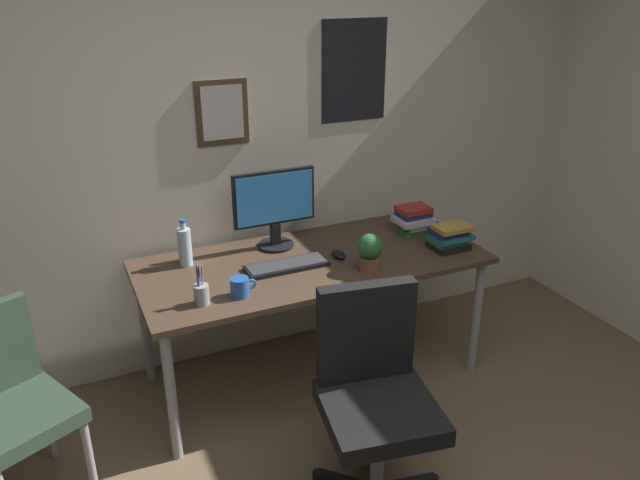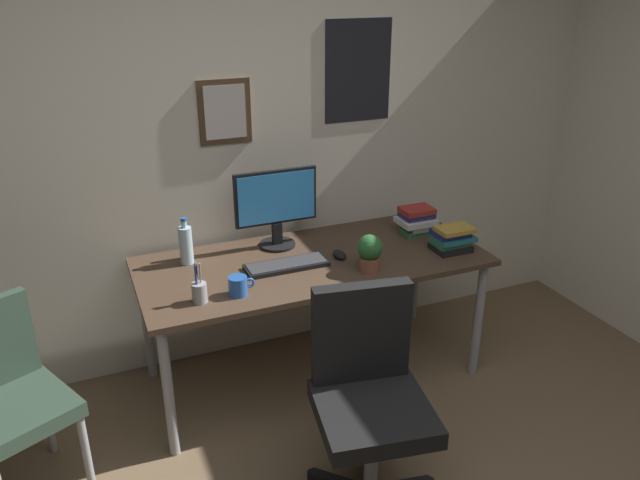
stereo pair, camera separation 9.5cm
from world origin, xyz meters
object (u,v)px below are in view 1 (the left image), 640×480
object	(u,v)px
book_stack_left	(414,219)
side_chair	(7,399)
office_chair	(374,387)
pen_cup	(201,293)
coffee_mug_near	(240,287)
computer_mouse	(339,254)
monitor	(274,206)
keyboard	(287,266)
water_bottle	(185,246)
potted_plant	(370,251)
book_stack_right	(449,237)

from	to	relation	value
book_stack_left	side_chair	bearing A→B (deg)	-170.17
office_chair	side_chair	world-z (taller)	office_chair
pen_cup	coffee_mug_near	bearing A→B (deg)	0.04
computer_mouse	book_stack_left	xyz separation A→B (m)	(0.55, 0.14, 0.06)
coffee_mug_near	book_stack_left	world-z (taller)	book_stack_left
office_chair	monitor	world-z (taller)	monitor
computer_mouse	monitor	bearing A→B (deg)	132.63
office_chair	computer_mouse	size ratio (longest dim) A/B	8.64
keyboard	water_bottle	world-z (taller)	water_bottle
side_chair	keyboard	world-z (taller)	side_chair
office_chair	computer_mouse	distance (m)	0.89
potted_plant	coffee_mug_near	bearing A→B (deg)	179.42
office_chair	potted_plant	xyz separation A→B (m)	(0.32, 0.63, 0.30)
side_chair	book_stack_left	size ratio (longest dim) A/B	4.21
potted_plant	keyboard	bearing A→B (deg)	152.27
keyboard	computer_mouse	distance (m)	0.30
coffee_mug_near	book_stack_right	world-z (taller)	book_stack_right
keyboard	book_stack_right	world-z (taller)	book_stack_right
side_chair	monitor	world-z (taller)	monitor
office_chair	water_bottle	world-z (taller)	water_bottle
side_chair	potted_plant	world-z (taller)	potted_plant
water_bottle	potted_plant	xyz separation A→B (m)	(0.84, -0.45, -0.00)
keyboard	water_bottle	xyz separation A→B (m)	(-0.46, 0.25, 0.09)
side_chair	book_stack_right	distance (m)	2.27
computer_mouse	book_stack_right	distance (m)	0.62
water_bottle	potted_plant	distance (m)	0.95
side_chair	monitor	xyz separation A→B (m)	(1.39, 0.52, 0.47)
water_bottle	potted_plant	size ratio (longest dim) A/B	1.29
water_bottle	side_chair	bearing A→B (deg)	-151.25
coffee_mug_near	book_stack_left	distance (m)	1.21
office_chair	book_stack_left	world-z (taller)	office_chair
water_bottle	coffee_mug_near	size ratio (longest dim) A/B	1.99
monitor	pen_cup	distance (m)	0.74
office_chair	pen_cup	world-z (taller)	office_chair
pen_cup	book_stack_right	distance (m)	1.39
monitor	pen_cup	xyz separation A→B (m)	(-0.53, -0.47, -0.19)
water_bottle	coffee_mug_near	xyz separation A→B (m)	(0.15, -0.44, -0.06)
book_stack_right	book_stack_left	bearing A→B (deg)	99.20
pen_cup	book_stack_left	world-z (taller)	pen_cup
office_chair	side_chair	xyz separation A→B (m)	(-1.40, 0.59, -0.03)
side_chair	keyboard	size ratio (longest dim) A/B	2.03
keyboard	water_bottle	size ratio (longest dim) A/B	1.70
office_chair	water_bottle	distance (m)	1.23
computer_mouse	keyboard	bearing A→B (deg)	-179.42
computer_mouse	coffee_mug_near	size ratio (longest dim) A/B	0.87
water_bottle	office_chair	bearing A→B (deg)	-64.24
book_stack_right	computer_mouse	bearing A→B (deg)	166.08
water_bottle	potted_plant	bearing A→B (deg)	-28.07
monitor	book_stack_right	distance (m)	0.97
computer_mouse	water_bottle	world-z (taller)	water_bottle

